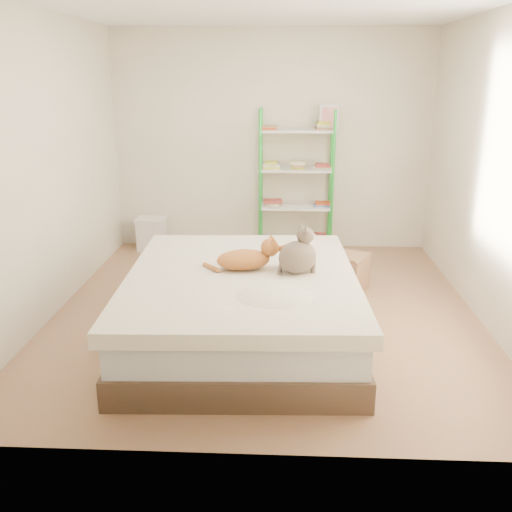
# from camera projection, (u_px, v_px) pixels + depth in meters

# --- Properties ---
(room) EXTENTS (3.81, 4.21, 2.61)m
(room) POSITION_uv_depth(u_px,v_px,m) (266.00, 169.00, 4.86)
(room) COLOR #9D725C
(room) RESTS_ON ground
(bed) EXTENTS (1.87, 2.30, 0.57)m
(bed) POSITION_uv_depth(u_px,v_px,m) (242.00, 307.00, 4.58)
(bed) COLOR brown
(bed) RESTS_ON ground
(orange_cat) EXTENTS (0.56, 0.38, 0.21)m
(orange_cat) POSITION_uv_depth(u_px,v_px,m) (243.00, 257.00, 4.56)
(orange_cat) COLOR #C26640
(orange_cat) RESTS_ON bed
(grey_cat) EXTENTS (0.42, 0.40, 0.38)m
(grey_cat) POSITION_uv_depth(u_px,v_px,m) (298.00, 250.00, 4.45)
(grey_cat) COLOR #816E56
(grey_cat) RESTS_ON bed
(shelf_unit) EXTENTS (0.92, 0.36, 1.74)m
(shelf_unit) POSITION_uv_depth(u_px,v_px,m) (297.00, 183.00, 6.77)
(shelf_unit) COLOR green
(shelf_unit) RESTS_ON ground
(cardboard_box) EXTENTS (0.65, 0.67, 0.42)m
(cardboard_box) POSITION_uv_depth(u_px,v_px,m) (338.00, 271.00, 5.71)
(cardboard_box) COLOR #876141
(cardboard_box) RESTS_ON ground
(white_bin) EXTENTS (0.36, 0.32, 0.39)m
(white_bin) POSITION_uv_depth(u_px,v_px,m) (152.00, 234.00, 7.02)
(white_bin) COLOR silver
(white_bin) RESTS_ON ground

